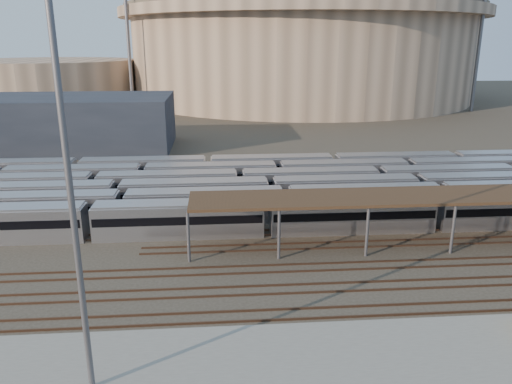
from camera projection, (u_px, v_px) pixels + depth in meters
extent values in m
plane|color=#383026|center=(274.00, 265.00, 46.89)|extent=(420.00, 420.00, 0.00)
cube|color=gray|center=(224.00, 366.00, 32.18)|extent=(50.00, 9.00, 0.20)
cube|color=silver|center=(267.00, 218.00, 53.99)|extent=(112.00, 2.90, 3.60)
cube|color=silver|center=(286.00, 205.00, 58.20)|extent=(112.00, 2.90, 3.60)
cube|color=silver|center=(271.00, 194.00, 62.10)|extent=(112.00, 2.90, 3.60)
cube|color=silver|center=(240.00, 186.00, 65.83)|extent=(112.00, 2.90, 3.60)
cube|color=silver|center=(278.00, 176.00, 70.25)|extent=(112.00, 2.90, 3.60)
cube|color=silver|center=(208.00, 170.00, 73.51)|extent=(112.00, 2.90, 3.60)
cylinder|color=slate|center=(188.00, 237.00, 46.79)|extent=(0.30, 0.30, 5.00)
cylinder|color=slate|center=(191.00, 218.00, 51.94)|extent=(0.30, 0.30, 5.00)
cylinder|color=slate|center=(279.00, 235.00, 47.44)|extent=(0.30, 0.30, 5.00)
cylinder|color=slate|center=(273.00, 215.00, 52.58)|extent=(0.30, 0.30, 5.00)
cylinder|color=slate|center=(367.00, 232.00, 48.08)|extent=(0.30, 0.30, 5.00)
cylinder|color=slate|center=(352.00, 213.00, 53.23)|extent=(0.30, 0.30, 5.00)
cylinder|color=slate|center=(453.00, 229.00, 48.73)|extent=(0.30, 0.30, 5.00)
cylinder|color=slate|center=(430.00, 211.00, 53.87)|extent=(0.30, 0.30, 5.00)
cylinder|color=slate|center=(506.00, 209.00, 54.52)|extent=(0.30, 0.30, 5.00)
cube|color=#3A2817|center=(484.00, 194.00, 50.85)|extent=(60.00, 6.00, 0.30)
cube|color=#4C3323|center=(276.00, 272.00, 45.19)|extent=(170.00, 0.12, 0.18)
cube|color=#4C3323|center=(275.00, 265.00, 46.62)|extent=(170.00, 0.12, 0.18)
cube|color=#4C3323|center=(282.00, 293.00, 41.38)|extent=(170.00, 0.12, 0.18)
cube|color=#4C3323|center=(280.00, 285.00, 42.81)|extent=(170.00, 0.12, 0.18)
cube|color=#4C3323|center=(289.00, 319.00, 37.57)|extent=(170.00, 0.12, 0.18)
cube|color=#4C3323|center=(286.00, 309.00, 39.00)|extent=(170.00, 0.12, 0.18)
cylinder|color=tan|center=(300.00, 58.00, 178.12)|extent=(116.00, 116.00, 28.00)
cylinder|color=tan|center=(301.00, 12.00, 173.59)|extent=(124.00, 124.00, 3.00)
cylinder|color=brown|center=(301.00, 5.00, 172.93)|extent=(120.00, 120.00, 1.50)
cylinder|color=tan|center=(49.00, 82.00, 164.25)|extent=(56.00, 56.00, 14.00)
cube|color=#1E232D|center=(60.00, 123.00, 95.22)|extent=(42.00, 20.00, 10.00)
cylinder|color=slate|center=(129.00, 48.00, 144.22)|extent=(1.00, 1.00, 36.00)
cylinder|color=slate|center=(479.00, 48.00, 142.21)|extent=(1.00, 1.00, 36.00)
cylinder|color=slate|center=(202.00, 46.00, 193.39)|extent=(1.00, 1.00, 36.00)
cylinder|color=slate|center=(72.00, 210.00, 26.80)|extent=(0.36, 0.36, 22.55)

